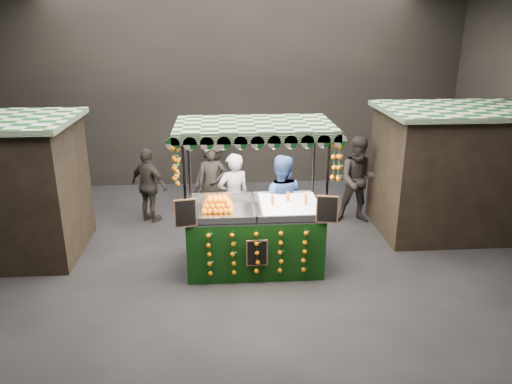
{
  "coord_description": "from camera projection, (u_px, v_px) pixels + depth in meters",
  "views": [
    {
      "loc": [
        -0.28,
        -7.82,
        4.22
      ],
      "look_at": [
        0.31,
        0.44,
        1.31
      ],
      "focal_mm": 34.36,
      "sensor_mm": 36.0,
      "label": 1
    }
  ],
  "objects": [
    {
      "name": "vendor_blue",
      "position": [
        280.0,
        202.0,
        9.38
      ],
      "size": [
        1.02,
        0.86,
        1.86
      ],
      "rotation": [
        0.0,
        0.0,
        2.95
      ],
      "color": "navy",
      "rests_on": "ground"
    },
    {
      "name": "ground",
      "position": [
        240.0,
        269.0,
        8.78
      ],
      "size": [
        12.0,
        12.0,
        0.0
      ],
      "primitive_type": "plane",
      "color": "black",
      "rests_on": "ground"
    },
    {
      "name": "shopper_2",
      "position": [
        149.0,
        185.0,
        10.65
      ],
      "size": [
        1.02,
        0.89,
        1.65
      ],
      "rotation": [
        0.0,
        0.0,
        2.53
      ],
      "color": "#2B2623",
      "rests_on": "ground"
    },
    {
      "name": "shopper_6",
      "position": [
        215.0,
        157.0,
        12.53
      ],
      "size": [
        0.67,
        0.79,
        1.83
      ],
      "rotation": [
        0.0,
        0.0,
        -1.16
      ],
      "color": "#2D2625",
      "rests_on": "ground"
    },
    {
      "name": "juice_stall",
      "position": [
        255.0,
        225.0,
        8.62
      ],
      "size": [
        2.71,
        1.59,
        2.62
      ],
      "color": "black",
      "rests_on": "ground"
    },
    {
      "name": "shopper_0",
      "position": [
        212.0,
        185.0,
        10.6
      ],
      "size": [
        0.65,
        0.45,
        1.72
      ],
      "rotation": [
        0.0,
        0.0,
        0.07
      ],
      "color": "black",
      "rests_on": "ground"
    },
    {
      "name": "shopper_1",
      "position": [
        359.0,
        180.0,
        10.58
      ],
      "size": [
        1.02,
        0.85,
        1.91
      ],
      "rotation": [
        0.0,
        0.0,
        -0.14
      ],
      "color": "black",
      "rests_on": "ground"
    },
    {
      "name": "shopper_4",
      "position": [
        45.0,
        166.0,
        11.69
      ],
      "size": [
        1.03,
        0.82,
        1.85
      ],
      "rotation": [
        0.0,
        0.0,
        3.42
      ],
      "color": "#2B2523",
      "rests_on": "ground"
    },
    {
      "name": "neighbour_stall_right",
      "position": [
        450.0,
        170.0,
        10.05
      ],
      "size": [
        3.0,
        2.2,
        2.6
      ],
      "color": "black",
      "rests_on": "ground"
    },
    {
      "name": "vendor_grey",
      "position": [
        234.0,
        198.0,
        9.69
      ],
      "size": [
        0.77,
        0.63,
        1.81
      ],
      "rotation": [
        0.0,
        0.0,
        3.49
      ],
      "color": "gray",
      "rests_on": "ground"
    },
    {
      "name": "market_hall",
      "position": [
        238.0,
        77.0,
        7.66
      ],
      "size": [
        12.1,
        10.1,
        5.05
      ],
      "color": "black",
      "rests_on": "ground"
    },
    {
      "name": "shopper_3",
      "position": [
        215.0,
        175.0,
        11.25
      ],
      "size": [
        1.28,
        1.14,
        1.72
      ],
      "rotation": [
        0.0,
        0.0,
        0.57
      ],
      "color": "black",
      "rests_on": "ground"
    },
    {
      "name": "shopper_5",
      "position": [
        429.0,
        177.0,
        11.32
      ],
      "size": [
        1.35,
        1.39,
        1.58
      ],
      "rotation": [
        0.0,
        0.0,
        2.33
      ],
      "color": "#2D2625",
      "rests_on": "ground"
    }
  ]
}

